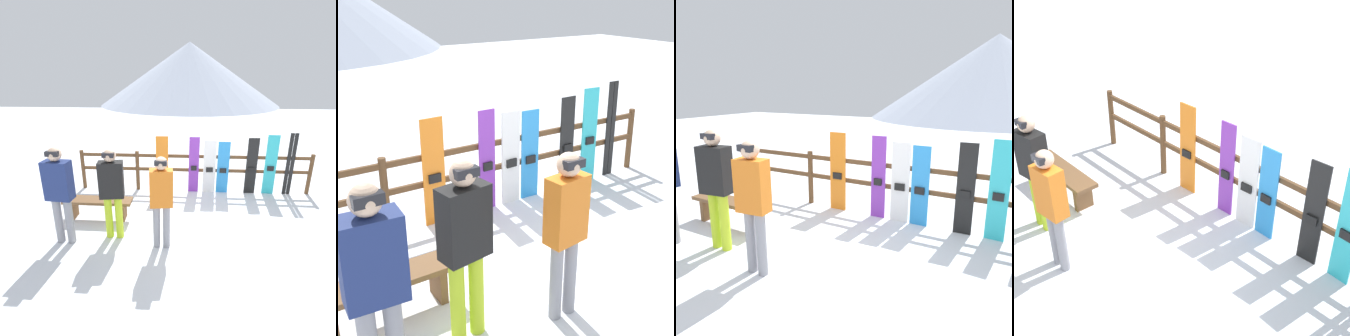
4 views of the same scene
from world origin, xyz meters
TOP-DOWN VIEW (x-y plane):
  - ground_plane at (0.00, 0.00)m, footprint 40.00×40.00m
  - fence at (0.00, 1.77)m, footprint 5.99×0.10m
  - bench at (-2.05, 0.20)m, footprint 1.44×0.36m
  - person_orange at (-0.61, -0.70)m, footprint 0.41×0.25m
  - person_black at (-1.53, -0.45)m, footprint 0.46×0.30m
  - snowboard_orange at (-0.82, 1.71)m, footprint 0.32×0.06m
  - snowboard_purple at (-0.00, 1.71)m, footprint 0.26×0.06m
  - snowboard_white at (0.40, 1.71)m, footprint 0.32×0.07m
  - snowboard_blue at (0.74, 1.71)m, footprint 0.30×0.06m
  - snowboard_black_stripe at (1.45, 1.71)m, footprint 0.27×0.06m
  - snowboard_cyan at (1.92, 1.71)m, footprint 0.29×0.07m

SIDE VIEW (x-z plane):
  - ground_plane at x=0.00m, z-range 0.00..0.00m
  - bench at x=-2.05m, z-range 0.11..0.55m
  - fence at x=0.00m, z-range 0.11..1.17m
  - snowboard_blue at x=0.74m, z-range 0.00..1.36m
  - snowboard_white at x=0.40m, z-range 0.00..1.39m
  - snowboard_black_stripe at x=1.45m, z-range 0.00..1.46m
  - snowboard_purple at x=0.00m, z-range 0.00..1.46m
  - snowboard_orange at x=-0.82m, z-range 0.00..1.47m
  - snowboard_cyan at x=1.92m, z-range 0.00..1.54m
  - person_orange at x=-0.61m, z-range 0.15..1.84m
  - person_black at x=-1.53m, z-range 0.14..1.87m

